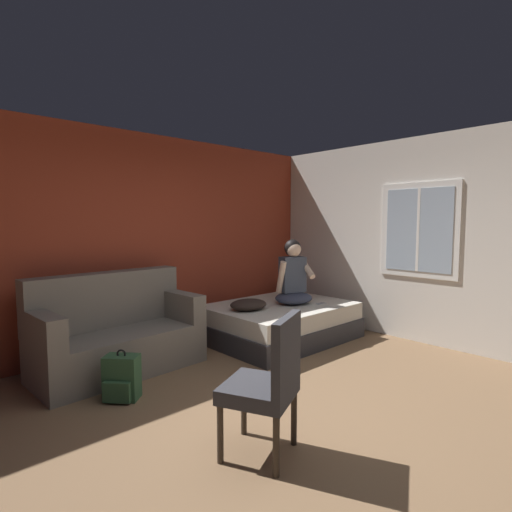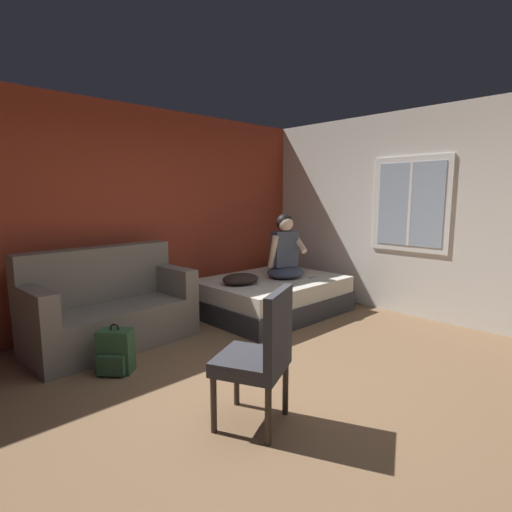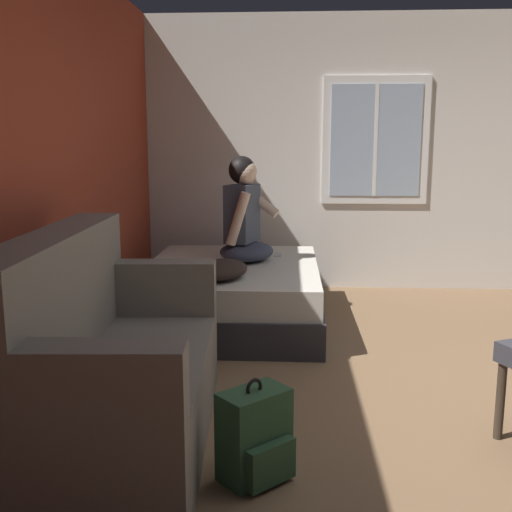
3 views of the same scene
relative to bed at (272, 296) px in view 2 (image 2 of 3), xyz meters
The scene contains 10 objects.
ground_plane 2.35m from the bed, 133.25° to the right, with size 40.00×40.00×0.00m, color brown.
wall_back_accent 2.22m from the bed, 146.91° to the left, with size 10.73×0.16×2.70m, color #993823.
wall_side_with_window 2.43m from the bed, 51.84° to the right, with size 0.19×6.74×2.70m.
bed is the anchor object (origin of this frame).
couch 2.15m from the bed, 169.01° to the left, with size 1.74×0.91×1.04m.
side_chair 2.75m from the bed, 137.74° to the right, with size 0.61×0.61×0.98m.
person_seated 0.63m from the bed, 30.19° to the right, with size 0.63×0.58×0.88m.
backpack 2.41m from the bed, behind, with size 0.35×0.35×0.46m.
throw_pillow 0.64m from the bed, behind, with size 0.48×0.36×0.14m, color #2D231E.
cell_phone 0.62m from the bed, 40.83° to the right, with size 0.07×0.14×0.01m, color #B7B7BC.
Camera 2 is at (-2.25, -1.99, 1.60)m, focal length 28.00 mm.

